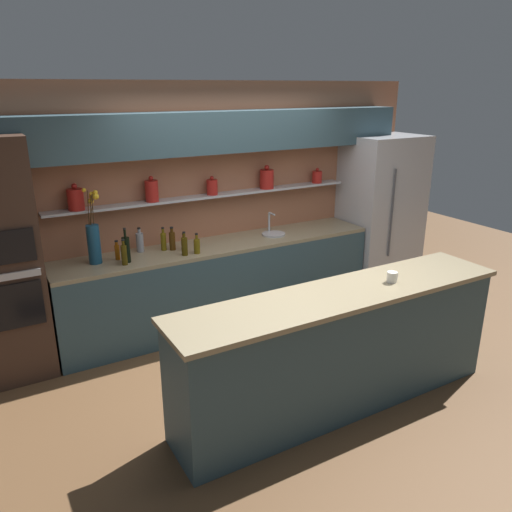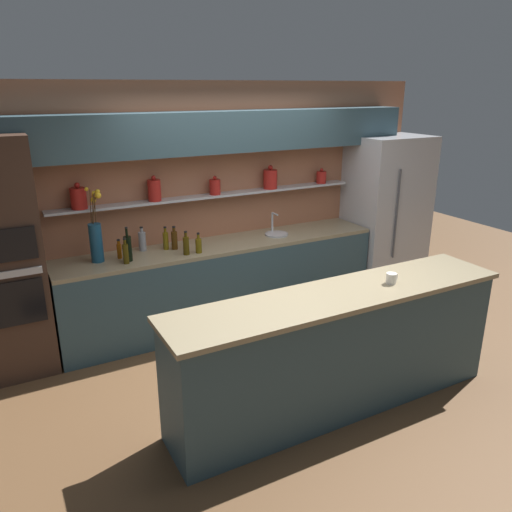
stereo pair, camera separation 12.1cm
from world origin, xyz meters
TOP-DOWN VIEW (x-y plane):
  - ground_plane at (0.00, 0.00)m, footprint 12.00×12.00m
  - back_wall_unit at (-0.00, 1.53)m, footprint 5.20×0.44m
  - back_counter_unit at (-0.15, 1.24)m, footprint 3.57×0.62m
  - island_counter at (0.00, -0.65)m, footprint 2.91×0.61m
  - refrigerator at (2.13, 1.20)m, footprint 0.94×0.73m
  - oven_tower at (-2.28, 1.24)m, footprint 0.64×0.64m
  - flower_vase at (-1.46, 1.28)m, footprint 0.15×0.15m
  - sink_fixture at (0.53, 1.25)m, footprint 0.27×0.27m
  - bottle_oil_0 at (-0.63, 1.07)m, footprint 0.06×0.06m
  - bottle_oil_1 at (-0.50, 1.06)m, footprint 0.06×0.06m
  - bottle_spirit_2 at (-0.98, 1.41)m, footprint 0.08×0.08m
  - bottle_spirit_3 at (-0.67, 1.29)m, footprint 0.06×0.06m
  - bottle_wine_4 at (-1.19, 1.15)m, footprint 0.07×0.07m
  - bottle_sauce_5 at (-1.25, 1.27)m, footprint 0.05×0.05m
  - bottle_oil_6 at (-1.24, 1.09)m, footprint 0.06×0.06m
  - bottle_oil_7 at (-0.75, 1.33)m, footprint 0.06×0.06m
  - bottle_sauce_8 at (-0.56, 1.24)m, footprint 0.06×0.06m
  - coffee_mug at (0.48, -0.69)m, footprint 0.10×0.08m

SIDE VIEW (x-z plane):
  - ground_plane at x=0.00m, z-range 0.00..0.00m
  - back_counter_unit at x=-0.15m, z-range 0.00..0.92m
  - island_counter at x=0.00m, z-range 0.00..1.02m
  - sink_fixture at x=0.53m, z-range 0.82..1.07m
  - refrigerator at x=2.13m, z-range 0.00..1.97m
  - bottle_sauce_8 at x=-0.56m, z-range 0.90..1.08m
  - bottle_oil_1 at x=-0.50m, z-range 0.90..1.11m
  - bottle_sauce_5 at x=-1.25m, z-range 0.91..1.10m
  - bottle_oil_0 at x=-0.63m, z-range 0.90..1.14m
  - bottle_oil_7 at x=-0.75m, z-range 0.90..1.14m
  - bottle_spirit_3 at x=-0.67m, z-range 0.90..1.15m
  - bottle_spirit_2 at x=-0.98m, z-range 0.90..1.15m
  - bottle_oil_6 at x=-1.24m, z-range 0.90..1.15m
  - bottle_wine_4 at x=-1.19m, z-range 0.88..1.22m
  - coffee_mug at x=0.48m, z-range 1.02..1.11m
  - oven_tower at x=-2.28m, z-range 0.00..2.17m
  - flower_vase at x=-1.46m, z-range 0.80..1.53m
  - back_wall_unit at x=0.00m, z-range 0.25..2.85m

